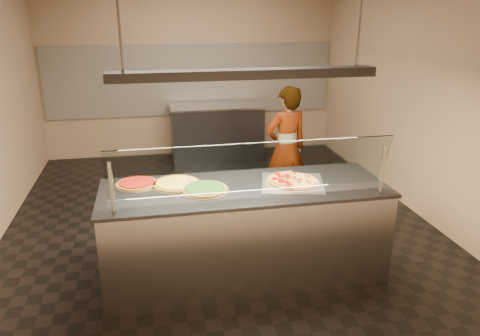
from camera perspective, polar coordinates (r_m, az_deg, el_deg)
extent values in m
cube|color=black|center=(5.75, -2.50, -6.72)|extent=(5.00, 6.00, 0.02)
cube|color=tan|center=(8.22, -5.97, 12.06)|extent=(5.00, 0.02, 3.00)
cube|color=tan|center=(2.45, 7.96, -4.86)|extent=(5.00, 0.02, 3.00)
cube|color=tan|center=(6.16, 21.31, 8.55)|extent=(0.02, 6.00, 3.00)
cube|color=silver|center=(8.22, -5.90, 10.65)|extent=(4.90, 0.02, 1.20)
cube|color=#B7B7BC|center=(4.47, 0.53, -8.01)|extent=(2.58, 0.90, 0.90)
cube|color=#39393F|center=(4.28, 0.55, -2.47)|extent=(2.62, 0.94, 0.03)
cylinder|color=#B7B7BC|center=(3.76, -15.40, -2.48)|extent=(0.03, 0.03, 0.44)
cylinder|color=#B7B7BC|center=(4.23, 17.00, -0.24)|extent=(0.03, 0.03, 0.44)
cube|color=white|center=(3.86, 1.59, 0.07)|extent=(2.38, 0.18, 0.47)
cube|color=silver|center=(4.38, 6.41, -1.83)|extent=(0.69, 0.69, 0.01)
cylinder|color=silver|center=(4.38, 6.41, -1.74)|extent=(0.50, 0.50, 0.01)
cylinder|color=#5F0702|center=(4.42, 5.70, -0.87)|extent=(0.06, 0.06, 0.01)
cylinder|color=#5F0702|center=(4.46, 4.58, -0.67)|extent=(0.06, 0.06, 0.01)
cylinder|color=#5F0702|center=(4.39, 4.96, -0.97)|extent=(0.06, 0.06, 0.01)
cylinder|color=#5F0702|center=(4.37, 5.82, -1.12)|extent=(0.06, 0.06, 0.01)
cylinder|color=#5F0702|center=(4.34, 4.25, -1.23)|extent=(0.06, 0.06, 0.01)
cylinder|color=#5F0702|center=(4.32, 4.97, -1.34)|extent=(0.06, 0.06, 0.01)
cylinder|color=#5F0702|center=(4.26, 5.05, -1.63)|extent=(0.06, 0.06, 0.01)
cylinder|color=#5F0702|center=(4.27, 5.62, -1.60)|extent=(0.06, 0.06, 0.01)
cylinder|color=#5F0702|center=(4.21, 5.95, -1.92)|extent=(0.06, 0.06, 0.01)
cube|color=#19590F|center=(4.45, 5.91, -0.72)|extent=(0.02, 0.02, 0.01)
cube|color=#19590F|center=(4.42, 5.43, -0.81)|extent=(0.02, 0.02, 0.01)
cube|color=#19590F|center=(4.38, 5.28, -1.01)|extent=(0.02, 0.02, 0.01)
cube|color=#19590F|center=(4.36, 5.68, -1.15)|extent=(0.02, 0.02, 0.01)
cube|color=#19590F|center=(4.33, 5.17, -1.26)|extent=(0.01, 0.02, 0.01)
cube|color=#19590F|center=(4.28, 5.56, -1.50)|extent=(0.02, 0.02, 0.01)
cube|color=#19590F|center=(4.23, 5.61, -1.80)|extent=(0.02, 0.02, 0.01)
sphere|color=#513014|center=(4.31, 7.09, -1.73)|extent=(0.03, 0.03, 0.03)
sphere|color=#513014|center=(4.32, 7.25, -1.66)|extent=(0.03, 0.03, 0.03)
sphere|color=#513014|center=(4.32, 8.51, -1.76)|extent=(0.03, 0.03, 0.03)
sphere|color=#513014|center=(4.34, 8.20, -1.61)|extent=(0.03, 0.03, 0.03)
sphere|color=#513014|center=(4.37, 7.05, -1.42)|extent=(0.03, 0.03, 0.03)
sphere|color=#513014|center=(4.39, 7.41, -1.36)|extent=(0.03, 0.03, 0.03)
sphere|color=#513014|center=(4.46, 8.36, -1.05)|extent=(0.03, 0.03, 0.03)
sphere|color=#513014|center=(4.48, 7.96, -0.96)|extent=(0.03, 0.03, 0.03)
sphere|color=#513014|center=(4.40, 6.65, -1.26)|extent=(0.03, 0.03, 0.03)
sphere|color=#513014|center=(4.44, 6.70, -1.10)|extent=(0.03, 0.03, 0.03)
sphere|color=#513014|center=(4.53, 6.73, -0.69)|extent=(0.03, 0.03, 0.03)
cylinder|color=silver|center=(4.20, -4.35, -2.72)|extent=(0.44, 0.44, 0.01)
cylinder|color=brown|center=(4.19, -4.36, -2.55)|extent=(0.41, 0.41, 0.02)
cylinder|color=#0E360F|center=(4.19, -4.36, -2.37)|extent=(0.36, 0.36, 0.01)
cylinder|color=silver|center=(4.36, -7.75, -1.99)|extent=(0.46, 0.46, 0.01)
cylinder|color=brown|center=(4.36, -7.76, -1.86)|extent=(0.43, 0.43, 0.02)
cylinder|color=gold|center=(4.35, -7.76, -1.71)|extent=(0.38, 0.38, 0.01)
cylinder|color=silver|center=(4.43, -12.45, -1.95)|extent=(0.40, 0.40, 0.01)
cylinder|color=brown|center=(4.42, -12.46, -1.82)|extent=(0.37, 0.37, 0.02)
cylinder|color=maroon|center=(4.42, -12.47, -1.67)|extent=(0.32, 0.32, 0.01)
cube|color=#B7B7BC|center=(4.29, -4.67, -1.86)|extent=(0.14, 0.13, 0.00)
cylinder|color=tan|center=(4.38, -6.16, -1.47)|extent=(0.04, 0.14, 0.02)
cube|color=#39393F|center=(8.01, -2.86, 4.30)|extent=(1.52, 0.70, 0.90)
cube|color=#B7B7BC|center=(7.91, -2.92, 7.56)|extent=(1.56, 0.74, 0.03)
imported|color=#252228|center=(5.97, 5.65, 2.44)|extent=(0.65, 0.51, 1.58)
cube|color=#39393F|center=(4.02, 0.60, 11.39)|extent=(2.30, 0.18, 0.08)
cylinder|color=#B7B7BC|center=(3.90, -14.71, 18.60)|extent=(0.02, 0.02, 1.01)
cylinder|color=#B7B7BC|center=(4.30, 14.51, 18.61)|extent=(0.02, 0.02, 1.01)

